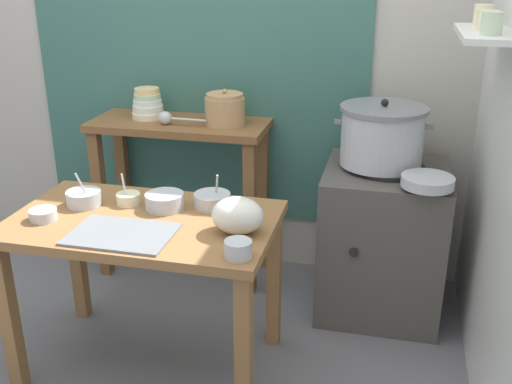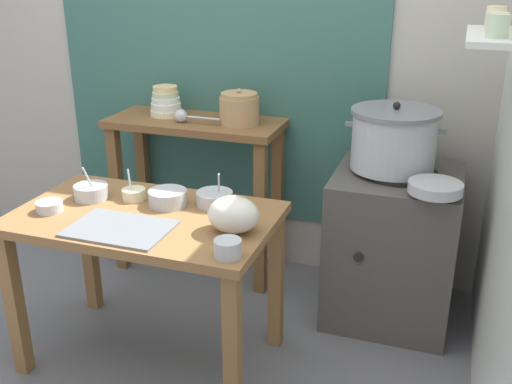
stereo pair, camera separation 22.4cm
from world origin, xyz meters
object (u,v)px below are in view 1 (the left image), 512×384
at_px(stove_block, 382,239).
at_px(wide_pan, 428,181).
at_px(ladle, 167,118).
at_px(prep_bowl_4, 212,199).
at_px(clay_pot, 225,109).
at_px(back_shelf_table, 181,160).
at_px(plastic_bag, 238,215).
at_px(prep_bowl_0, 165,201).
at_px(serving_tray, 122,234).
at_px(prep_bowl_3, 84,198).
at_px(bowl_stack_enamel, 148,105).
at_px(prep_bowl_2, 43,214).
at_px(prep_bowl_5, 238,249).
at_px(prep_table, 145,242).
at_px(prep_bowl_1, 128,198).
at_px(steamer_pot, 382,135).

bearing_deg(stove_block, wide_pan, -53.64).
xyz_separation_m(ladle, prep_bowl_4, (0.43, -0.60, -0.18)).
bearing_deg(ladle, clay_pot, 13.73).
height_order(ladle, wide_pan, ladle).
distance_m(back_shelf_table, plastic_bag, 1.07).
bearing_deg(stove_block, prep_bowl_0, -146.38).
height_order(serving_tray, prep_bowl_3, prep_bowl_3).
xyz_separation_m(bowl_stack_enamel, plastic_bag, (0.76, -0.93, -0.18)).
relative_size(stove_block, wide_pan, 3.35).
height_order(bowl_stack_enamel, prep_bowl_3, bowl_stack_enamel).
bearing_deg(serving_tray, prep_bowl_0, 76.93).
height_order(wide_pan, prep_bowl_2, wide_pan).
xyz_separation_m(ladle, wide_pan, (1.33, -0.30, -0.13)).
distance_m(back_shelf_table, clay_pot, 0.40).
xyz_separation_m(ladle, serving_tray, (0.17, -0.96, -0.21)).
height_order(wide_pan, prep_bowl_3, prep_bowl_3).
bearing_deg(prep_bowl_5, prep_bowl_4, 118.30).
bearing_deg(prep_bowl_2, prep_bowl_3, 64.27).
bearing_deg(prep_bowl_4, prep_bowl_2, -155.21).
relative_size(ladle, prep_bowl_0, 1.57).
relative_size(prep_bowl_2, prep_bowl_3, 0.71).
bearing_deg(back_shelf_table, serving_tray, -82.56).
bearing_deg(stove_block, serving_tray, -137.61).
relative_size(prep_table, bowl_stack_enamel, 6.23).
relative_size(prep_bowl_0, prep_bowl_4, 1.04).
height_order(serving_tray, prep_bowl_4, prep_bowl_4).
xyz_separation_m(plastic_bag, prep_bowl_0, (-0.36, 0.16, -0.04)).
xyz_separation_m(plastic_bag, prep_bowl_2, (-0.81, -0.07, -0.05)).
relative_size(wide_pan, prep_bowl_4, 1.46).
height_order(back_shelf_table, prep_bowl_0, back_shelf_table).
distance_m(prep_table, prep_bowl_3, 0.34).
relative_size(stove_block, prep_bowl_0, 4.68).
xyz_separation_m(back_shelf_table, prep_bowl_0, (0.20, -0.74, 0.08)).
height_order(ladle, prep_bowl_1, ladle).
xyz_separation_m(steamer_pot, plastic_bag, (-0.51, -0.79, -0.13)).
distance_m(back_shelf_table, steamer_pot, 1.11).
bearing_deg(prep_bowl_3, back_shelf_table, 78.88).
bearing_deg(prep_bowl_3, stove_block, 27.26).
bearing_deg(wide_pan, plastic_bag, -144.15).
xyz_separation_m(stove_block, plastic_bag, (-0.55, -0.77, 0.41)).
distance_m(stove_block, wide_pan, 0.51).
relative_size(serving_tray, wide_pan, 1.72).
distance_m(stove_block, prep_bowl_5, 1.15).
distance_m(serving_tray, prep_bowl_0, 0.30).
height_order(prep_bowl_0, prep_bowl_1, prep_bowl_1).
height_order(serving_tray, prep_bowl_1, prep_bowl_1).
bearing_deg(prep_bowl_0, steamer_pot, 35.68).
relative_size(clay_pot, prep_bowl_3, 1.32).
bearing_deg(serving_tray, prep_bowl_5, -8.22).
bearing_deg(back_shelf_table, prep_table, -80.13).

